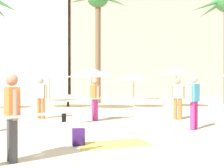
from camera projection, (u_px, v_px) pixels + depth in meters
ground at (80, 168)px, 5.51m from camera, size 120.00×120.00×0.00m
hotel_pink at (143, 20)px, 36.89m from camera, size 17.03×8.46×18.19m
palm_tree_left at (98, 8)px, 22.43m from camera, size 4.38×4.33×8.72m
cafe_umbrella_0 at (134, 77)px, 18.37m from camera, size 2.21×2.21×2.11m
cafe_umbrella_2 at (49, 73)px, 18.11m from camera, size 2.68×2.68×2.35m
cafe_umbrella_5 at (176, 72)px, 18.57m from camera, size 2.39×2.39×2.40m
cafe_umbrella_7 at (92, 72)px, 17.60m from camera, size 2.78×2.78×2.38m
beach_towel at (113, 144)px, 7.56m from camera, size 1.99×1.36×0.01m
backpack at (79, 137)px, 7.41m from camera, size 0.32×0.28×0.42m
person_near_left at (95, 98)px, 12.06m from camera, size 2.69×2.19×1.70m
person_mid_center at (11, 115)px, 5.80m from camera, size 2.63×2.01×1.73m
person_far_left at (194, 100)px, 9.87m from camera, size 0.50×0.49×1.76m
person_near_right at (178, 97)px, 12.53m from camera, size 0.60×0.25×1.71m
person_far_right at (41, 96)px, 12.82m from camera, size 0.59×0.36×1.72m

